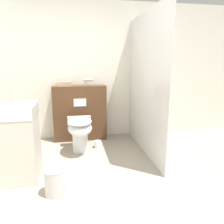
{
  "coord_description": "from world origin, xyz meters",
  "views": [
    {
      "loc": [
        -0.49,
        -2.06,
        1.42
      ],
      "look_at": [
        0.11,
        1.24,
        0.65
      ],
      "focal_mm": 35.0,
      "sensor_mm": 36.0,
      "label": 1
    }
  ],
  "objects_px": {
    "toilet": "(80,131)",
    "hair_drier": "(88,80)",
    "sink_vanity": "(16,143)",
    "waste_bin": "(55,182)"
  },
  "relations": [
    {
      "from": "toilet",
      "to": "hair_drier",
      "type": "height_order",
      "value": "hair_drier"
    },
    {
      "from": "toilet",
      "to": "hair_drier",
      "type": "relative_size",
      "value": 3.35
    },
    {
      "from": "sink_vanity",
      "to": "hair_drier",
      "type": "height_order",
      "value": "hair_drier"
    },
    {
      "from": "sink_vanity",
      "to": "toilet",
      "type": "bearing_deg",
      "value": 42.13
    },
    {
      "from": "hair_drier",
      "to": "sink_vanity",
      "type": "bearing_deg",
      "value": -126.14
    },
    {
      "from": "hair_drier",
      "to": "waste_bin",
      "type": "xyz_separation_m",
      "value": [
        -0.51,
        -1.75,
        -0.96
      ]
    },
    {
      "from": "sink_vanity",
      "to": "hair_drier",
      "type": "xyz_separation_m",
      "value": [
        0.97,
        1.34,
        0.64
      ]
    },
    {
      "from": "sink_vanity",
      "to": "waste_bin",
      "type": "bearing_deg",
      "value": -41.75
    },
    {
      "from": "sink_vanity",
      "to": "hair_drier",
      "type": "bearing_deg",
      "value": 53.86
    },
    {
      "from": "toilet",
      "to": "hair_drier",
      "type": "distance_m",
      "value": 1.0
    }
  ]
}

